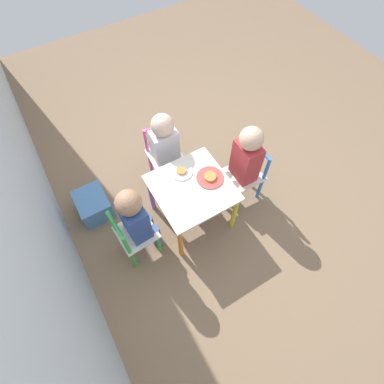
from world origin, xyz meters
The scene contains 11 objects.
ground_plane centered at (0.00, 0.00, 0.00)m, with size 6.00×6.00×0.00m, color #7F664C.
kids_table centered at (0.00, 0.00, 0.38)m, with size 0.53×0.53×0.45m.
chair_blue centered at (-0.01, -0.50, 0.26)m, with size 0.27×0.27×0.53m.
chair_pink centered at (0.50, -0.02, 0.26)m, with size 0.27×0.27×0.53m.
chair_green centered at (-0.03, 0.50, 0.26)m, with size 0.28×0.28×0.53m.
child_front centered at (-0.01, -0.44, 0.48)m, with size 0.20×0.22×0.79m.
child_right centered at (0.44, -0.02, 0.45)m, with size 0.22×0.21×0.73m.
child_back centered at (-0.03, 0.44, 0.46)m, with size 0.21×0.22×0.76m.
plate_front centered at (0.00, -0.15, 0.46)m, with size 0.20×0.20×0.03m.
plate_right centered at (0.15, 0.00, 0.46)m, with size 0.16×0.16×0.03m.
storage_bin centered at (0.45, 0.66, 0.10)m, with size 0.29×0.24×0.20m.
Camera 1 is at (-0.96, 0.57, 2.22)m, focal length 28.00 mm.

